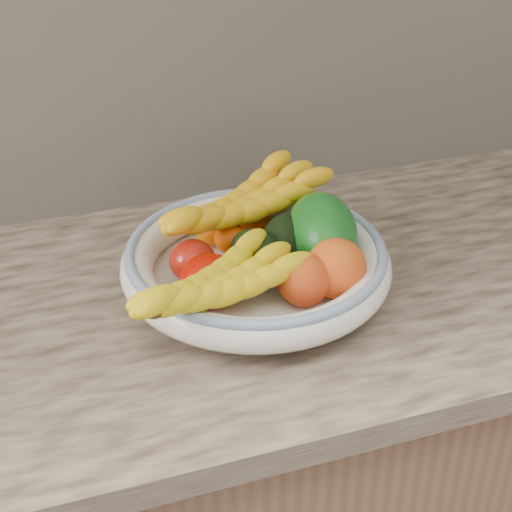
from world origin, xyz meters
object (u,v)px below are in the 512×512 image
Objects in this scene: green_mango at (321,232)px; banana_bunch_back at (242,209)px; banana_bunch_front at (217,289)px; fruit_bowl at (256,263)px.

green_mango is 0.13m from banana_bunch_back.
banana_bunch_back reaches higher than banana_bunch_front.
green_mango is 0.22m from banana_bunch_front.
banana_bunch_front is (-0.09, -0.10, 0.03)m from fruit_bowl.
banana_bunch_back reaches higher than fruit_bowl.
fruit_bowl is at bearing 21.90° from banana_bunch_front.
green_mango is at bearing 4.09° from fruit_bowl.
banana_bunch_back is at bearing 84.42° from fruit_bowl.
fruit_bowl is 1.22× the size of banana_bunch_back.
green_mango is 0.48× the size of banana_bunch_back.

